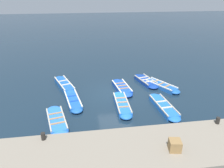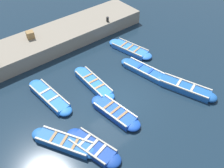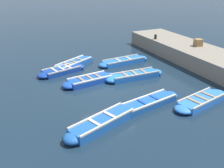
{
  "view_description": "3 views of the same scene",
  "coord_description": "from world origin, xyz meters",
  "px_view_note": "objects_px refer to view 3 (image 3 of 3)",
  "views": [
    {
      "loc": [
        -14.52,
        2.41,
        7.32
      ],
      "look_at": [
        0.84,
        0.08,
        0.49
      ],
      "focal_mm": 35.0,
      "sensor_mm": 36.0,
      "label": 1
    },
    {
      "loc": [
        8.03,
        -6.82,
        10.89
      ],
      "look_at": [
        -0.81,
        0.4,
        0.52
      ],
      "focal_mm": 42.0,
      "sensor_mm": 36.0,
      "label": 2
    },
    {
      "loc": [
        5.58,
        12.3,
        5.99
      ],
      "look_at": [
        0.07,
        0.8,
        0.39
      ],
      "focal_mm": 42.0,
      "sensor_mm": 36.0,
      "label": 3
    }
  ],
  "objects_px": {
    "boat_outer_right": "(74,64)",
    "boat_tucked": "(135,76)",
    "boat_broadside": "(124,61)",
    "boat_far_corner": "(90,80)",
    "boat_mid_row": "(103,123)",
    "bollard_north": "(156,37)",
    "boat_end_of_row": "(201,101)",
    "wooden_crate": "(198,43)",
    "boat_near_quay": "(62,71)",
    "boat_drifting": "(149,103)"
  },
  "relations": [
    {
      "from": "boat_drifting",
      "to": "bollard_north",
      "type": "xyz_separation_m",
      "value": [
        -5.31,
        -7.36,
        1.05
      ]
    },
    {
      "from": "boat_broadside",
      "to": "boat_tucked",
      "type": "relative_size",
      "value": 1.03
    },
    {
      "from": "boat_far_corner",
      "to": "boat_end_of_row",
      "type": "distance_m",
      "value": 6.15
    },
    {
      "from": "boat_end_of_row",
      "to": "boat_mid_row",
      "type": "bearing_deg",
      "value": -2.31
    },
    {
      "from": "boat_outer_right",
      "to": "boat_near_quay",
      "type": "bearing_deg",
      "value": 39.96
    },
    {
      "from": "boat_tucked",
      "to": "bollard_north",
      "type": "height_order",
      "value": "bollard_north"
    },
    {
      "from": "boat_broadside",
      "to": "wooden_crate",
      "type": "xyz_separation_m",
      "value": [
        -5.08,
        1.55,
        1.12
      ]
    },
    {
      "from": "boat_mid_row",
      "to": "boat_end_of_row",
      "type": "relative_size",
      "value": 1.06
    },
    {
      "from": "boat_near_quay",
      "to": "boat_mid_row",
      "type": "distance_m",
      "value": 6.75
    },
    {
      "from": "boat_broadside",
      "to": "bollard_north",
      "type": "height_order",
      "value": "bollard_north"
    },
    {
      "from": "boat_tucked",
      "to": "boat_drifting",
      "type": "distance_m",
      "value": 3.46
    },
    {
      "from": "boat_near_quay",
      "to": "boat_drifting",
      "type": "xyz_separation_m",
      "value": [
        -2.57,
        6.03,
        0.0
      ]
    },
    {
      "from": "boat_drifting",
      "to": "bollard_north",
      "type": "relative_size",
      "value": 10.65
    },
    {
      "from": "boat_broadside",
      "to": "boat_far_corner",
      "type": "distance_m",
      "value": 3.98
    },
    {
      "from": "boat_mid_row",
      "to": "bollard_north",
      "type": "distance_m",
      "value": 11.44
    },
    {
      "from": "boat_far_corner",
      "to": "wooden_crate",
      "type": "bearing_deg",
      "value": -175.78
    },
    {
      "from": "boat_broadside",
      "to": "boat_far_corner",
      "type": "xyz_separation_m",
      "value": [
        3.34,
        2.17,
        0.01
      ]
    },
    {
      "from": "boat_tucked",
      "to": "boat_outer_right",
      "type": "bearing_deg",
      "value": -54.76
    },
    {
      "from": "boat_far_corner",
      "to": "wooden_crate",
      "type": "xyz_separation_m",
      "value": [
        -8.42,
        -0.62,
        1.11
      ]
    },
    {
      "from": "boat_outer_right",
      "to": "boat_mid_row",
      "type": "xyz_separation_m",
      "value": [
        1.24,
        7.66,
        0.03
      ]
    },
    {
      "from": "boat_broadside",
      "to": "boat_outer_right",
      "type": "bearing_deg",
      "value": -17.12
    },
    {
      "from": "bollard_north",
      "to": "boat_tucked",
      "type": "bearing_deg",
      "value": 44.29
    },
    {
      "from": "boat_far_corner",
      "to": "boat_tucked",
      "type": "height_order",
      "value": "boat_tucked"
    },
    {
      "from": "boat_mid_row",
      "to": "bollard_north",
      "type": "relative_size",
      "value": 11.03
    },
    {
      "from": "boat_near_quay",
      "to": "boat_tucked",
      "type": "xyz_separation_m",
      "value": [
        -3.69,
        2.76,
        0.02
      ]
    },
    {
      "from": "boat_broadside",
      "to": "boat_far_corner",
      "type": "relative_size",
      "value": 1.12
    },
    {
      "from": "boat_mid_row",
      "to": "wooden_crate",
      "type": "bearing_deg",
      "value": -151.97
    },
    {
      "from": "boat_drifting",
      "to": "boat_near_quay",
      "type": "bearing_deg",
      "value": -66.92
    },
    {
      "from": "boat_outer_right",
      "to": "bollard_north",
      "type": "xyz_separation_m",
      "value": [
        -6.79,
        -0.42,
        1.05
      ]
    },
    {
      "from": "boat_outer_right",
      "to": "boat_end_of_row",
      "type": "distance_m",
      "value": 8.78
    },
    {
      "from": "boat_tucked",
      "to": "wooden_crate",
      "type": "distance_m",
      "value": 5.96
    },
    {
      "from": "boat_broadside",
      "to": "boat_tucked",
      "type": "xyz_separation_m",
      "value": [
        0.67,
        2.67,
        0.01
      ]
    },
    {
      "from": "boat_tucked",
      "to": "bollard_north",
      "type": "xyz_separation_m",
      "value": [
        -4.19,
        -4.09,
        1.04
      ]
    },
    {
      "from": "boat_tucked",
      "to": "bollard_north",
      "type": "bearing_deg",
      "value": -135.71
    },
    {
      "from": "boat_far_corner",
      "to": "boat_mid_row",
      "type": "distance_m",
      "value": 4.63
    },
    {
      "from": "boat_broadside",
      "to": "bollard_north",
      "type": "xyz_separation_m",
      "value": [
        -3.53,
        -1.42,
        1.05
      ]
    },
    {
      "from": "boat_far_corner",
      "to": "boat_drifting",
      "type": "relative_size",
      "value": 0.92
    },
    {
      "from": "bollard_north",
      "to": "boat_mid_row",
      "type": "bearing_deg",
      "value": 45.16
    },
    {
      "from": "boat_end_of_row",
      "to": "boat_drifting",
      "type": "distance_m",
      "value": 2.59
    },
    {
      "from": "boat_broadside",
      "to": "boat_near_quay",
      "type": "height_order",
      "value": "boat_broadside"
    },
    {
      "from": "boat_outer_right",
      "to": "boat_end_of_row",
      "type": "relative_size",
      "value": 0.96
    },
    {
      "from": "boat_outer_right",
      "to": "boat_drifting",
      "type": "distance_m",
      "value": 7.1
    },
    {
      "from": "boat_outer_right",
      "to": "wooden_crate",
      "type": "xyz_separation_m",
      "value": [
        -8.34,
        2.55,
        1.12
      ]
    },
    {
      "from": "boat_outer_right",
      "to": "boat_tucked",
      "type": "xyz_separation_m",
      "value": [
        -2.59,
        3.67,
        0.01
      ]
    },
    {
      "from": "boat_tucked",
      "to": "boat_end_of_row",
      "type": "relative_size",
      "value": 1.03
    },
    {
      "from": "boat_tucked",
      "to": "boat_end_of_row",
      "type": "bearing_deg",
      "value": 107.24
    },
    {
      "from": "boat_drifting",
      "to": "boat_tucked",
      "type": "bearing_deg",
      "value": -108.82
    },
    {
      "from": "wooden_crate",
      "to": "boat_outer_right",
      "type": "bearing_deg",
      "value": -17.02
    },
    {
      "from": "boat_broadside",
      "to": "boat_tucked",
      "type": "bearing_deg",
      "value": 75.94
    },
    {
      "from": "boat_broadside",
      "to": "boat_near_quay",
      "type": "relative_size",
      "value": 1.15
    }
  ]
}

